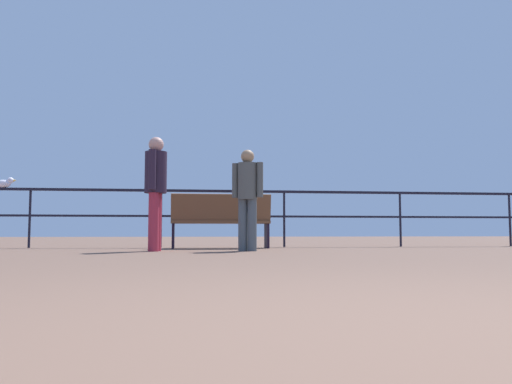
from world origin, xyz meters
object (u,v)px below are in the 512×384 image
(person_by_bench, at_px, (156,185))
(seagull_on_rail, at_px, (5,183))
(person_at_railing, at_px, (247,193))
(bench_near_left, at_px, (221,218))

(person_by_bench, xyz_separation_m, seagull_on_rail, (-2.88, 1.91, 0.18))
(person_by_bench, xyz_separation_m, person_at_railing, (1.42, -0.11, -0.11))
(person_by_bench, bearing_deg, seagull_on_rail, 146.47)
(bench_near_left, bearing_deg, person_by_bench, -132.50)
(person_at_railing, xyz_separation_m, seagull_on_rail, (-4.30, 2.02, 0.29))
(person_by_bench, height_order, seagull_on_rail, person_by_bench)
(person_by_bench, relative_size, person_at_railing, 1.12)
(person_by_bench, bearing_deg, person_at_railing, -4.33)
(bench_near_left, height_order, person_by_bench, person_by_bench)
(bench_near_left, relative_size, person_by_bench, 1.00)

